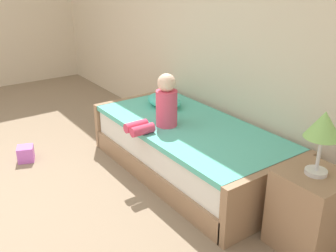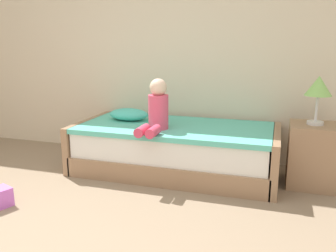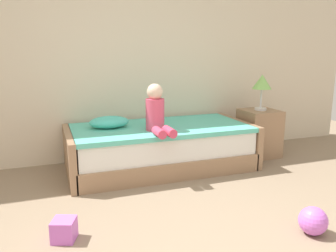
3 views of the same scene
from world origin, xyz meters
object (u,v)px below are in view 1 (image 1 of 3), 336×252
at_px(child_figure, 162,106).
at_px(toy_block, 26,154).
at_px(bed, 189,149).
at_px(nightstand, 309,211).
at_px(table_lamp, 323,128).
at_px(pillow, 164,100).

xyz_separation_m(child_figure, toy_block, (-1.04, -1.03, -0.63)).
bearing_deg(bed, child_figure, -118.19).
height_order(nightstand, child_figure, child_figure).
bearing_deg(bed, nightstand, 0.90).
height_order(bed, child_figure, child_figure).
relative_size(table_lamp, pillow, 1.02).
distance_m(nightstand, pillow, 1.94).
bearing_deg(table_lamp, child_figure, -170.38).
relative_size(bed, nightstand, 3.52).
bearing_deg(toy_block, child_figure, 44.70).
relative_size(nightstand, table_lamp, 1.33).
bearing_deg(child_figure, nightstand, 9.62).
bearing_deg(toy_block, pillow, 66.48).
relative_size(table_lamp, child_figure, 0.88).
relative_size(nightstand, toy_block, 3.77).
height_order(child_figure, toy_block, child_figure).
xyz_separation_m(bed, toy_block, (-1.16, -1.25, -0.17)).
bearing_deg(nightstand, child_figure, -170.38).
xyz_separation_m(bed, child_figure, (-0.12, -0.23, 0.46)).
distance_m(table_lamp, toy_block, 2.94).
height_order(table_lamp, pillow, table_lamp).
xyz_separation_m(bed, pillow, (-0.57, 0.10, 0.32)).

